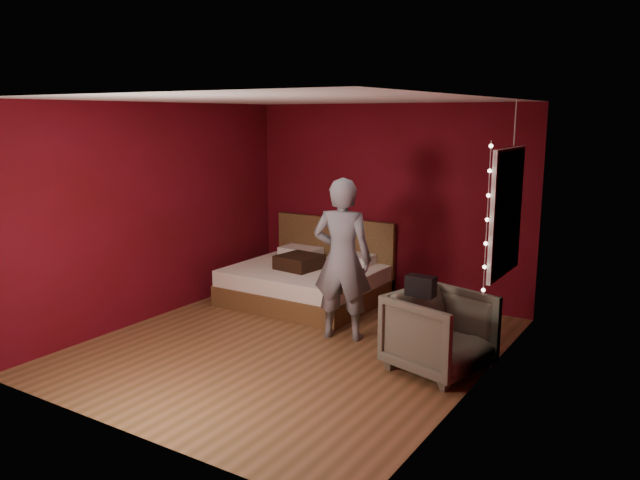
{
  "coord_description": "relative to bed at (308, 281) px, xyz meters",
  "views": [
    {
      "loc": [
        3.66,
        -5.25,
        2.45
      ],
      "look_at": [
        0.1,
        0.4,
        1.11
      ],
      "focal_mm": 35.0,
      "sensor_mm": 36.0,
      "label": 1
    }
  ],
  "objects": [
    {
      "name": "room_walls",
      "position": [
        0.78,
        -1.49,
        1.41
      ],
      "size": [
        4.04,
        4.54,
        2.62
      ],
      "color": "#570915",
      "rests_on": "ground"
    },
    {
      "name": "window",
      "position": [
        2.74,
        -0.59,
        1.23
      ],
      "size": [
        0.05,
        0.97,
        1.27
      ],
      "color": "white",
      "rests_on": "room_walls"
    },
    {
      "name": "bed",
      "position": [
        0.0,
        0.0,
        0.0
      ],
      "size": [
        1.88,
        1.59,
        1.03
      ],
      "color": "brown",
      "rests_on": "ground"
    },
    {
      "name": "person",
      "position": [
        1.1,
        -0.99,
        0.63
      ],
      "size": [
        0.75,
        0.59,
        1.8
      ],
      "primitive_type": "imported",
      "rotation": [
        0.0,
        0.0,
        3.41
      ],
      "color": "slate",
      "rests_on": "ground"
    },
    {
      "name": "hanging_plant",
      "position": [
        2.66,
        -0.14,
        1.69
      ],
      "size": [
        0.38,
        0.36,
        0.81
      ],
      "color": "silver",
      "rests_on": "room_walls"
    },
    {
      "name": "armchair",
      "position": [
        2.37,
        -1.3,
        0.12
      ],
      "size": [
        1.05,
        1.03,
        0.78
      ],
      "primitive_type": "imported",
      "rotation": [
        0.0,
        0.0,
        1.3
      ],
      "color": "#656250",
      "rests_on": "ground"
    },
    {
      "name": "fairy_lights",
      "position": [
        2.72,
        -1.12,
        1.23
      ],
      "size": [
        0.04,
        0.04,
        1.45
      ],
      "color": "silver",
      "rests_on": "room_walls"
    },
    {
      "name": "throw_pillow",
      "position": [
        -0.03,
        -0.16,
        0.29
      ],
      "size": [
        0.56,
        0.56,
        0.18
      ],
      "primitive_type": "cube",
      "rotation": [
        0.0,
        0.0,
        -0.12
      ],
      "color": "black",
      "rests_on": "bed"
    },
    {
      "name": "floor",
      "position": [
        0.78,
        -1.49,
        -0.27
      ],
      "size": [
        4.5,
        4.5,
        0.0
      ],
      "primitive_type": "plane",
      "color": "brown",
      "rests_on": "ground"
    },
    {
      "name": "handbag",
      "position": [
        2.23,
        -1.48,
        0.61
      ],
      "size": [
        0.27,
        0.14,
        0.19
      ],
      "primitive_type": "cube",
      "rotation": [
        0.0,
        0.0,
        -0.01
      ],
      "color": "black",
      "rests_on": "armchair"
    }
  ]
}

